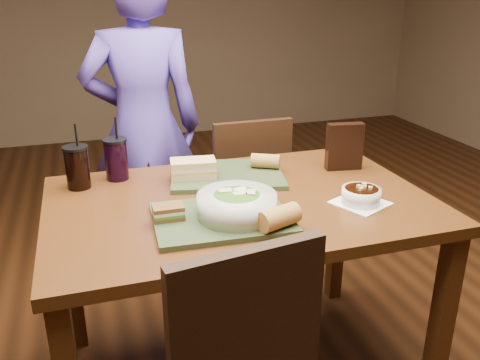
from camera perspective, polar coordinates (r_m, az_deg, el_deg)
The scene contains 14 objects.
dining_table at distance 1.79m, azimuth -0.00°, elevation -4.80°, with size 1.30×0.85×0.75m.
chair_far at distance 2.51m, azimuth 0.74°, elevation -1.38°, with size 0.38×0.38×0.86m.
diner at distance 2.53m, azimuth -10.76°, elevation 5.75°, with size 0.57×0.38×1.57m, color #4E399D.
tray_near at distance 1.59m, azimuth -2.09°, elevation -4.32°, with size 0.42×0.32×0.02m, color #303E22.
tray_far at distance 1.94m, azimuth -1.46°, elevation 0.58°, with size 0.42×0.32×0.02m, color #303E22.
salad_bowl at distance 1.57m, azimuth -0.35°, elevation -2.65°, with size 0.25×0.25×0.08m.
soup_bowl at distance 1.75m, azimuth 13.44°, elevation -1.69°, with size 0.21×0.21×0.06m.
sandwich_near at distance 1.57m, azimuth -8.05°, elevation -3.59°, with size 0.10×0.07×0.04m.
sandwich_far at distance 1.90m, azimuth -5.28°, elevation 1.32°, with size 0.18×0.11×0.07m.
baguette_near at distance 1.50m, azimuth 4.38°, elevation -4.20°, with size 0.06×0.06×0.13m, color #AD7533.
baguette_far at distance 1.99m, azimuth 2.88°, elevation 2.15°, with size 0.06×0.06×0.11m, color #AD7533.
cup_cola at distance 1.91m, azimuth -17.80°, elevation 1.40°, with size 0.09×0.09×0.24m.
cup_berry at distance 1.96m, azimuth -13.73°, elevation 2.32°, with size 0.09×0.09×0.24m.
chip_bag at distance 2.05m, azimuth 11.64°, elevation 3.70°, with size 0.14×0.04×0.19m, color black.
Camera 1 is at (-0.48, -1.53, 1.44)m, focal length 38.00 mm.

